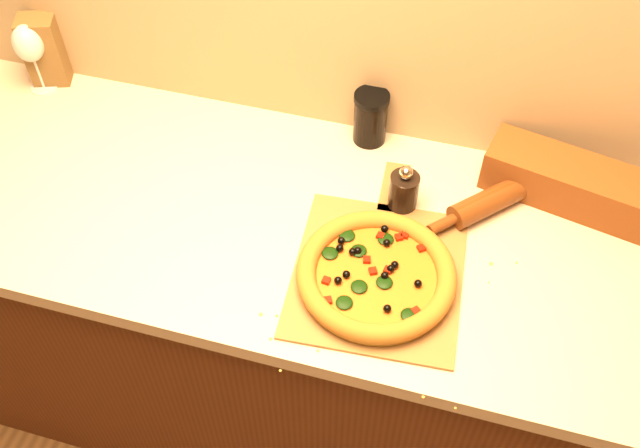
{
  "coord_description": "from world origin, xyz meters",
  "views": [
    {
      "loc": [
        0.35,
        0.46,
        2.09
      ],
      "look_at": [
        0.09,
        1.38,
        0.96
      ],
      "focal_mm": 40.0,
      "sensor_mm": 36.0,
      "label": 1
    }
  ],
  "objects_px": {
    "dark_jar": "(371,117)",
    "wine_glass": "(29,45)",
    "rolling_pin": "(505,194)",
    "pizza_peel": "(379,268)",
    "pizza": "(376,275)",
    "pepper_grinder": "(404,191)"
  },
  "relations": [
    {
      "from": "wine_glass",
      "to": "rolling_pin",
      "type": "bearing_deg",
      "value": -3.83
    },
    {
      "from": "pizza_peel",
      "to": "pizza",
      "type": "height_order",
      "value": "pizza"
    },
    {
      "from": "pizza_peel",
      "to": "wine_glass",
      "type": "relative_size",
      "value": 2.82
    },
    {
      "from": "pizza_peel",
      "to": "pepper_grinder",
      "type": "height_order",
      "value": "pepper_grinder"
    },
    {
      "from": "pizza_peel",
      "to": "pizza",
      "type": "xyz_separation_m",
      "value": [
        0.0,
        -0.04,
        0.02
      ]
    },
    {
      "from": "pizza",
      "to": "pepper_grinder",
      "type": "relative_size",
      "value": 2.64
    },
    {
      "from": "pizza",
      "to": "dark_jar",
      "type": "height_order",
      "value": "dark_jar"
    },
    {
      "from": "pepper_grinder",
      "to": "pizza",
      "type": "bearing_deg",
      "value": -92.53
    },
    {
      "from": "rolling_pin",
      "to": "wine_glass",
      "type": "distance_m",
      "value": 1.2
    },
    {
      "from": "pizza",
      "to": "dark_jar",
      "type": "xyz_separation_m",
      "value": [
        -0.11,
        0.41,
        0.04
      ]
    },
    {
      "from": "pizza_peel",
      "to": "dark_jar",
      "type": "height_order",
      "value": "dark_jar"
    },
    {
      "from": "pizza",
      "to": "pizza_peel",
      "type": "bearing_deg",
      "value": 91.83
    },
    {
      "from": "dark_jar",
      "to": "wine_glass",
      "type": "bearing_deg",
      "value": -177.23
    },
    {
      "from": "pizza_peel",
      "to": "wine_glass",
      "type": "distance_m",
      "value": 1.03
    },
    {
      "from": "pizza_peel",
      "to": "pizza",
      "type": "distance_m",
      "value": 0.04
    },
    {
      "from": "pepper_grinder",
      "to": "wine_glass",
      "type": "bearing_deg",
      "value": 171.15
    },
    {
      "from": "dark_jar",
      "to": "pizza",
      "type": "bearing_deg",
      "value": -75.09
    },
    {
      "from": "pepper_grinder",
      "to": "wine_glass",
      "type": "xyz_separation_m",
      "value": [
        -0.98,
        0.15,
        0.08
      ]
    },
    {
      "from": "pepper_grinder",
      "to": "dark_jar",
      "type": "height_order",
      "value": "dark_jar"
    },
    {
      "from": "rolling_pin",
      "to": "pizza",
      "type": "bearing_deg",
      "value": -127.62
    },
    {
      "from": "wine_glass",
      "to": "pizza",
      "type": "bearing_deg",
      "value": -21.09
    },
    {
      "from": "pepper_grinder",
      "to": "wine_glass",
      "type": "relative_size",
      "value": 0.65
    }
  ]
}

